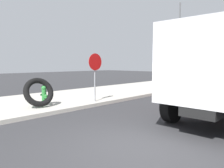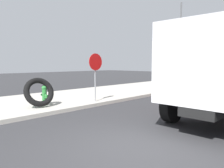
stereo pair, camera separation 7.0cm
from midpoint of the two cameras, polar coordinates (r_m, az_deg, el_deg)
ground_plane at (r=5.05m, az=4.84°, el=-16.52°), size 80.00×80.00×0.00m
sidewalk_curb at (r=10.29m, az=-24.54°, el=-5.19°), size 36.00×5.00×0.15m
fire_hydrant at (r=9.36m, az=-17.19°, el=-2.69°), size 0.22×0.49×0.84m
loose_tire at (r=9.07m, az=-18.49°, el=-2.03°), size 1.27×0.81×1.20m
stop_sign at (r=9.80m, az=-4.20°, el=4.15°), size 0.76×0.08×2.19m
street_light_pole at (r=17.84m, az=17.66°, el=9.88°), size 0.12×0.12×6.39m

